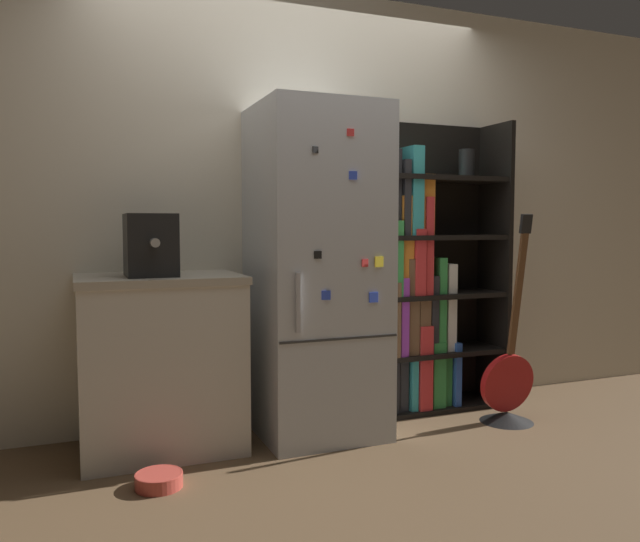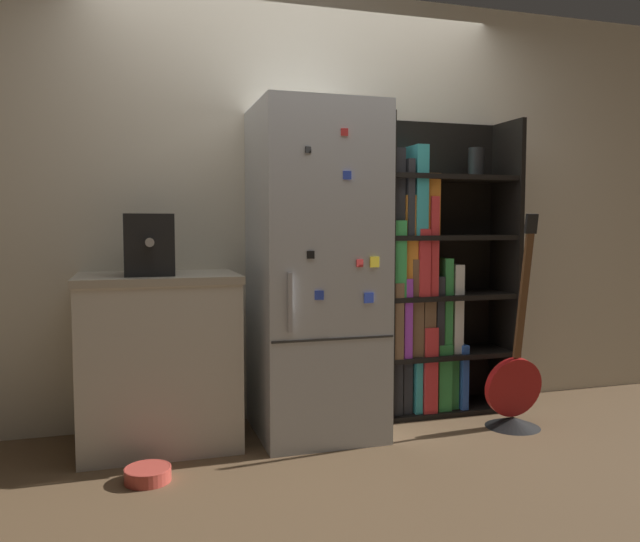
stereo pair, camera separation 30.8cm
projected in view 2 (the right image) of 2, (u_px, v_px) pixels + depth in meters
ground_plane at (321, 437)px, 3.47m from camera, size 16.00×16.00×0.00m
wall_back at (299, 206)px, 3.83m from camera, size 8.00×0.05×2.60m
refrigerator at (315, 272)px, 3.51m from camera, size 0.67×0.70×1.84m
bookshelf at (426, 286)px, 3.92m from camera, size 0.89×0.36×1.84m
kitchen_counter at (159, 359)px, 3.34m from camera, size 0.83×0.61×0.92m
espresso_machine at (149, 245)px, 3.24m from camera, size 0.25×0.35×0.32m
guitar at (514, 398)px, 3.63m from camera, size 0.35×0.32×1.24m
pet_bowl at (148, 474)px, 2.87m from camera, size 0.21×0.21×0.07m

